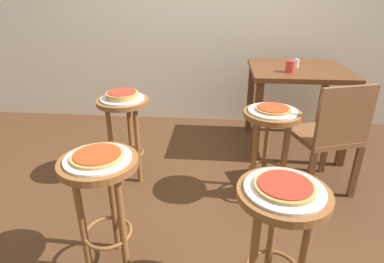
% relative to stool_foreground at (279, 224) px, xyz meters
% --- Properties ---
extents(ground_plane, '(6.00, 6.00, 0.00)m').
position_rel_stool_foreground_xyz_m(ground_plane, '(-0.45, 0.78, -0.49)').
color(ground_plane, '#4C2D19').
extents(stool_foreground, '(0.38, 0.38, 0.66)m').
position_rel_stool_foreground_xyz_m(stool_foreground, '(0.00, 0.00, 0.00)').
color(stool_foreground, brown).
rests_on(stool_foreground, ground_plane).
extents(serving_plate_foreground, '(0.33, 0.33, 0.01)m').
position_rel_stool_foreground_xyz_m(serving_plate_foreground, '(0.00, 0.00, 0.18)').
color(serving_plate_foreground, silver).
rests_on(serving_plate_foreground, stool_foreground).
extents(pizza_foreground, '(0.25, 0.25, 0.02)m').
position_rel_stool_foreground_xyz_m(pizza_foreground, '(0.00, -0.00, 0.19)').
color(pizza_foreground, tan).
rests_on(pizza_foreground, serving_plate_foreground).
extents(stool_middle, '(0.38, 0.38, 0.66)m').
position_rel_stool_foreground_xyz_m(stool_middle, '(-0.84, 0.18, 0.00)').
color(stool_middle, brown).
rests_on(stool_middle, ground_plane).
extents(serving_plate_middle, '(0.32, 0.32, 0.01)m').
position_rel_stool_foreground_xyz_m(serving_plate_middle, '(-0.84, 0.18, 0.18)').
color(serving_plate_middle, white).
rests_on(serving_plate_middle, stool_middle).
extents(pizza_middle, '(0.25, 0.25, 0.02)m').
position_rel_stool_foreground_xyz_m(pizza_middle, '(-0.84, 0.18, 0.19)').
color(pizza_middle, tan).
rests_on(pizza_middle, serving_plate_middle).
extents(stool_leftside, '(0.38, 0.38, 0.66)m').
position_rel_stool_foreground_xyz_m(stool_leftside, '(0.08, 0.90, 0.00)').
color(stool_leftside, brown).
rests_on(stool_leftside, ground_plane).
extents(serving_plate_leftside, '(0.32, 0.32, 0.01)m').
position_rel_stool_foreground_xyz_m(serving_plate_leftside, '(0.08, 0.90, 0.18)').
color(serving_plate_leftside, silver).
rests_on(serving_plate_leftside, stool_leftside).
extents(pizza_leftside, '(0.23, 0.23, 0.02)m').
position_rel_stool_foreground_xyz_m(pizza_leftside, '(0.08, 0.90, 0.19)').
color(pizza_leftside, '#B78442').
rests_on(pizza_leftside, serving_plate_leftside).
extents(stool_rear, '(0.38, 0.38, 0.66)m').
position_rel_stool_foreground_xyz_m(stool_rear, '(-0.98, 1.07, 0.00)').
color(stool_rear, brown).
rests_on(stool_rear, ground_plane).
extents(serving_plate_rear, '(0.32, 0.32, 0.01)m').
position_rel_stool_foreground_xyz_m(serving_plate_rear, '(-0.98, 1.07, 0.18)').
color(serving_plate_rear, silver).
rests_on(serving_plate_rear, stool_rear).
extents(pizza_rear, '(0.23, 0.23, 0.05)m').
position_rel_stool_foreground_xyz_m(pizza_rear, '(-0.98, 1.07, 0.21)').
color(pizza_rear, tan).
rests_on(pizza_rear, serving_plate_rear).
extents(dining_table, '(0.83, 0.78, 0.76)m').
position_rel_stool_foreground_xyz_m(dining_table, '(0.42, 1.75, 0.15)').
color(dining_table, '#5B3319').
rests_on(dining_table, ground_plane).
extents(cup_near_edge, '(0.07, 0.07, 0.09)m').
position_rel_stool_foreground_xyz_m(cup_near_edge, '(0.31, 1.59, 0.32)').
color(cup_near_edge, red).
rests_on(cup_near_edge, dining_table).
extents(condiment_shaker, '(0.04, 0.04, 0.08)m').
position_rel_stool_foreground_xyz_m(condiment_shaker, '(0.39, 1.75, 0.31)').
color(condiment_shaker, white).
rests_on(condiment_shaker, dining_table).
extents(wooden_chair, '(0.51, 0.51, 0.85)m').
position_rel_stool_foreground_xyz_m(wooden_chair, '(0.51, 1.00, -0.02)').
color(wooden_chair, brown).
rests_on(wooden_chair, ground_plane).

